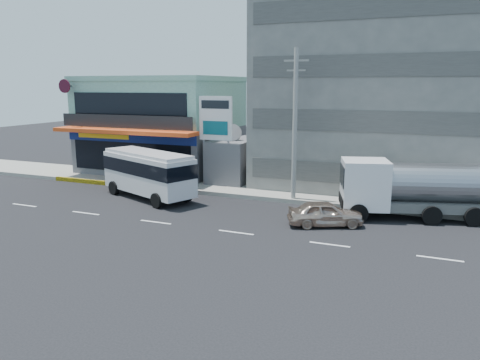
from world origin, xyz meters
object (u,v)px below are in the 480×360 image
(billboard, at_px, (216,123))
(tanker_truck, at_px, (411,188))
(concrete_building, at_px, (375,94))
(satellite_dish, at_px, (232,139))
(shop_building, at_px, (163,127))
(minibus, at_px, (148,171))
(sedan, at_px, (325,213))
(motorcycle_rider, at_px, (125,178))
(utility_pole_near, at_px, (295,125))

(billboard, xyz_separation_m, tanker_truck, (13.86, -2.80, -3.10))
(concrete_building, bearing_deg, satellite_dish, -158.20)
(shop_building, height_order, satellite_dish, shop_building)
(minibus, height_order, sedan, minibus)
(motorcycle_rider, bearing_deg, billboard, 20.16)
(satellite_dish, xyz_separation_m, tanker_truck, (13.36, -4.60, -1.74))
(sedan, bearing_deg, tanker_truck, -75.46)
(concrete_building, height_order, tanker_truck, concrete_building)
(minibus, bearing_deg, motorcycle_rider, 150.12)
(minibus, height_order, tanker_truck, tanker_truck)
(shop_building, xyz_separation_m, billboard, (7.50, -4.75, 0.93))
(utility_pole_near, bearing_deg, shop_building, 154.94)
(concrete_building, relative_size, minibus, 1.98)
(billboard, bearing_deg, satellite_dish, 74.48)
(concrete_building, relative_size, utility_pole_near, 1.60)
(concrete_building, relative_size, satellite_dish, 10.67)
(tanker_truck, bearing_deg, billboard, 168.58)
(satellite_dish, relative_size, motorcycle_rider, 0.64)
(utility_pole_near, bearing_deg, billboard, 164.52)
(utility_pole_near, relative_size, motorcycle_rider, 4.27)
(motorcycle_rider, bearing_deg, sedan, -13.11)
(shop_building, relative_size, sedan, 2.99)
(billboard, distance_m, motorcycle_rider, 8.11)
(shop_building, distance_m, utility_pole_near, 15.50)
(billboard, relative_size, utility_pole_near, 0.69)
(minibus, bearing_deg, sedan, -7.95)
(concrete_building, xyz_separation_m, sedan, (-0.90, -11.96, -6.29))
(concrete_building, bearing_deg, utility_pole_near, -117.76)
(tanker_truck, relative_size, motorcycle_rider, 3.85)
(satellite_dish, height_order, minibus, satellite_dish)
(utility_pole_near, bearing_deg, satellite_dish, 149.04)
(shop_building, distance_m, sedan, 20.55)
(shop_building, xyz_separation_m, motorcycle_rider, (0.96, -7.15, -3.23))
(billboard, relative_size, minibus, 0.86)
(shop_building, relative_size, minibus, 1.54)
(billboard, xyz_separation_m, motorcycle_rider, (-6.54, -2.40, -4.16))
(concrete_building, relative_size, billboard, 2.32)
(satellite_dish, distance_m, motorcycle_rider, 8.66)
(shop_building, distance_m, concrete_building, 18.28)
(satellite_dish, distance_m, utility_pole_near, 7.17)
(utility_pole_near, xyz_separation_m, tanker_truck, (7.36, -1.00, -3.32))
(concrete_building, bearing_deg, motorcycle_rider, -154.30)
(satellite_dish, relative_size, minibus, 0.19)
(billboard, xyz_separation_m, sedan, (9.60, -6.16, -4.22))
(shop_building, bearing_deg, minibus, -64.16)
(minibus, xyz_separation_m, sedan, (12.68, -1.77, -1.22))
(satellite_dish, xyz_separation_m, motorcycle_rider, (-7.04, -4.20, -2.80))
(sedan, xyz_separation_m, tanker_truck, (4.26, 3.36, 1.12))
(shop_building, bearing_deg, motorcycle_rider, -82.33)
(motorcycle_rider, bearing_deg, minibus, -29.88)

